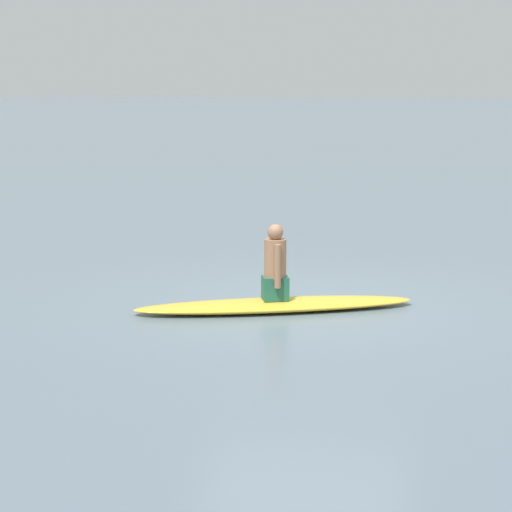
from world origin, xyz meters
name	(u,v)px	position (x,y,z in m)	size (l,w,h in m)	color
ground_plane	(305,308)	(0.00, 0.00, 0.00)	(400.00, 400.00, 0.00)	slate
surfboard	(275,305)	(-0.17, 0.34, 0.07)	(3.37, 0.61, 0.13)	gold
person_paddler	(275,266)	(-0.17, 0.34, 0.54)	(0.39, 0.36, 0.91)	#26664C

